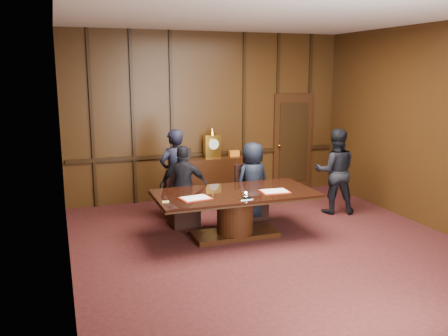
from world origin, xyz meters
name	(u,v)px	position (x,y,z in m)	size (l,w,h in m)	color
room	(282,138)	(0.07, 0.14, 1.72)	(7.00, 7.04, 3.50)	black
sideboard	(212,177)	(0.00, 3.26, 0.49)	(1.60, 0.45, 1.54)	black
conference_table	(235,207)	(-0.39, 0.88, 0.51)	(2.62, 1.32, 0.76)	black
folder_left	(195,198)	(-1.11, 0.71, 0.77)	(0.51, 0.40, 0.02)	#A6240F
folder_right	(274,191)	(0.23, 0.68, 0.77)	(0.48, 0.36, 0.02)	#A6240F
inkstand	(246,195)	(-0.39, 0.43, 0.81)	(0.20, 0.14, 0.12)	white
notepad	(166,202)	(-1.59, 0.65, 0.77)	(0.10, 0.07, 0.01)	#D8BF69
chair_left	(183,209)	(-1.04, 1.76, 0.29)	(0.50, 0.50, 0.99)	black
chair_right	(251,202)	(0.26, 1.76, 0.29)	(0.52, 0.52, 0.99)	black
signatory_left	(184,186)	(-1.04, 1.68, 0.72)	(0.85, 0.35, 1.44)	black
signatory_right	(253,181)	(0.26, 1.68, 0.72)	(0.70, 0.46, 1.43)	black
witness_left	(174,174)	(-1.06, 2.26, 0.83)	(0.61, 0.40, 1.66)	black
witness_right	(335,171)	(1.91, 1.53, 0.82)	(0.79, 0.62, 1.63)	black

